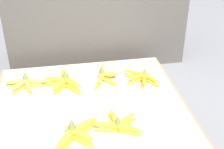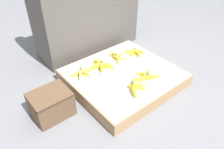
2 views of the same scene
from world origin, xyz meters
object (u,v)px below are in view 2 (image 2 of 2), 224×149
Objects in this scene: wooden_crate at (51,104)px; banana_bunch_middle_right at (135,52)px; banana_bunch_front_midleft at (135,86)px; banana_bunch_middle_left at (82,73)px; banana_bunch_front_midright at (147,76)px; banana_bunch_middle_midright at (117,56)px; banana_bunch_middle_midleft at (101,65)px.

wooden_crate reaches higher than banana_bunch_middle_right.
banana_bunch_middle_right is (0.43, 0.44, -0.01)m from banana_bunch_front_midleft.
banana_bunch_front_midleft is 0.55m from banana_bunch_middle_left.
banana_bunch_front_midright is (0.87, -0.28, 0.04)m from wooden_crate.
wooden_crate reaches higher than banana_bunch_middle_midright.
banana_bunch_middle_midleft is at bearing 177.77° from banana_bunch_middle_right.
banana_bunch_front_midleft is at bearing -25.63° from wooden_crate.
banana_bunch_front_midright is at bearing -60.60° from banana_bunch_middle_midleft.
banana_bunch_middle_midright is 1.17× the size of banana_bunch_middle_right.
banana_bunch_middle_midleft is (-0.24, 0.42, 0.01)m from banana_bunch_front_midright.
wooden_crate is 0.89m from banana_bunch_middle_midright.
banana_bunch_middle_right is at bearing 61.09° from banana_bunch_front_midright.
banana_bunch_middle_left is at bearing 117.38° from banana_bunch_front_midleft.
banana_bunch_middle_midright is (0.46, 0.01, -0.00)m from banana_bunch_middle_left.
banana_bunch_middle_midright is at bearing 166.62° from banana_bunch_middle_right.
banana_bunch_middle_left is 0.46m from banana_bunch_middle_midright.
banana_bunch_middle_midright is (0.00, 0.45, 0.00)m from banana_bunch_front_midright.
banana_bunch_front_midleft reaches higher than banana_bunch_middle_right.
banana_bunch_middle_midleft reaches higher than banana_bunch_middle_right.
banana_bunch_middle_left is 0.22m from banana_bunch_middle_midleft.
banana_bunch_front_midleft is at bearing -168.24° from banana_bunch_front_midright.
banana_bunch_front_midleft is at bearing -86.16° from banana_bunch_middle_midleft.
banana_bunch_front_midright is 0.99× the size of banana_bunch_middle_midright.
banana_bunch_middle_midright is at bearing 1.50° from banana_bunch_middle_left.
banana_bunch_front_midright is at bearing -17.64° from wooden_crate.
banana_bunch_middle_midleft is 1.08× the size of banana_bunch_middle_midright.
banana_bunch_front_midleft is 1.05× the size of banana_bunch_middle_right.
banana_bunch_middle_left is 1.18× the size of banana_bunch_middle_right.
banana_bunch_middle_midright is at bearing 11.37° from wooden_crate.
banana_bunch_middle_left reaches higher than banana_bunch_middle_right.
banana_bunch_middle_right is (0.22, -0.05, -0.00)m from banana_bunch_middle_midright.
banana_bunch_front_midright is 0.46m from banana_bunch_middle_right.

